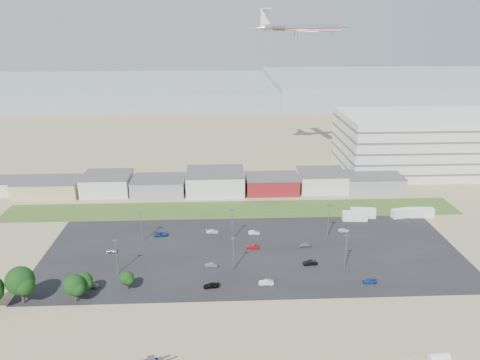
{
  "coord_description": "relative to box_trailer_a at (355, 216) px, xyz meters",
  "views": [
    {
      "loc": [
        -4.35,
        -101.4,
        63.96
      ],
      "look_at": [
        1.34,
        22.0,
        21.43
      ],
      "focal_mm": 35.0,
      "sensor_mm": 36.0,
      "label": 1
    }
  ],
  "objects": [
    {
      "name": "building_row",
      "position": [
        -57.75,
        30.18,
        2.47
      ],
      "size": [
        170.0,
        20.0,
        8.0
      ],
      "primitive_type": null,
      "color": "silver",
      "rests_on": "ground"
    },
    {
      "name": "lightpole_back_l",
      "position": [
        -68.78,
        -12.38,
        3.34
      ],
      "size": [
        1.15,
        0.48,
        9.74
      ],
      "primitive_type": null,
      "color": "slate",
      "rests_on": "ground"
    },
    {
      "name": "parking_lot",
      "position": [
        -35.75,
        -20.82,
        -1.52
      ],
      "size": [
        120.0,
        50.0,
        0.01
      ],
      "primitive_type": "cube",
      "color": "black",
      "rests_on": "ground"
    },
    {
      "name": "ground",
      "position": [
        -40.75,
        -40.82,
        -1.53
      ],
      "size": [
        700.0,
        700.0,
        0.0
      ],
      "primitive_type": "plane",
      "color": "#93825D",
      "rests_on": "ground"
    },
    {
      "name": "box_trailer_a",
      "position": [
        0.0,
        0.0,
        0.0
      ],
      "size": [
        8.36,
        3.35,
        3.06
      ],
      "primitive_type": null,
      "rotation": [
        0.0,
        0.0,
        -0.1
      ],
      "color": "silver",
      "rests_on": "ground"
    },
    {
      "name": "parked_car_2",
      "position": [
        -7.09,
        -39.22,
        -0.91
      ],
      "size": [
        3.66,
        1.56,
        1.23
      ],
      "primitive_type": "imported",
      "rotation": [
        0.0,
        0.0,
        -1.6
      ],
      "color": "navy",
      "rests_on": "ground"
    },
    {
      "name": "parking_garage",
      "position": [
        49.25,
        54.18,
        10.97
      ],
      "size": [
        80.0,
        40.0,
        25.0
      ],
      "primitive_type": "cube",
      "color": "silver",
      "rests_on": "ground"
    },
    {
      "name": "parked_car_1",
      "position": [
        -20.6,
        -29.26,
        -0.87
      ],
      "size": [
        4.09,
        1.69,
        1.32
      ],
      "primitive_type": "imported",
      "rotation": [
        0.0,
        0.0,
        -1.49
      ],
      "color": "black",
      "rests_on": "ground"
    },
    {
      "name": "tree_mid",
      "position": [
        -79.87,
        -44.27,
        2.52
      ],
      "size": [
        5.4,
        5.4,
        8.1
      ],
      "primitive_type": null,
      "color": "black",
      "rests_on": "ground"
    },
    {
      "name": "lightpole_front_r",
      "position": [
        -11.52,
        -31.26,
        3.39
      ],
      "size": [
        1.16,
        0.48,
        9.83
      ],
      "primitive_type": null,
      "color": "slate",
      "rests_on": "ground"
    },
    {
      "name": "parked_car_11",
      "position": [
        -34.49,
        -9.14,
        -0.93
      ],
      "size": [
        3.61,
        1.26,
        1.19
      ],
      "primitive_type": "imported",
      "rotation": [
        0.0,
        0.0,
        1.57
      ],
      "color": "silver",
      "rests_on": "ground"
    },
    {
      "name": "box_trailer_d",
      "position": [
        23.5,
        1.94,
        0.02
      ],
      "size": [
        8.29,
        2.7,
        3.09
      ],
      "primitive_type": null,
      "rotation": [
        0.0,
        0.0,
        -0.01
      ],
      "color": "silver",
      "rests_on": "ground"
    },
    {
      "name": "parked_car_12",
      "position": [
        -20.34,
        -18.37,
        -0.97
      ],
      "size": [
        3.92,
        1.72,
        1.12
      ],
      "primitive_type": "imported",
      "rotation": [
        0.0,
        0.0,
        -1.53
      ],
      "color": "#A5A5AA",
      "rests_on": "ground"
    },
    {
      "name": "lightpole_front_l",
      "position": [
        -72.5,
        -31.44,
        3.38
      ],
      "size": [
        1.16,
        0.48,
        9.82
      ],
      "primitive_type": null,
      "color": "slate",
      "rests_on": "ground"
    },
    {
      "name": "parked_car_4",
      "position": [
        -47.73,
        -29.05,
        -0.96
      ],
      "size": [
        3.48,
        1.27,
        1.14
      ],
      "primitive_type": "imported",
      "rotation": [
        0.0,
        0.0,
        -1.55
      ],
      "color": "#595B5E",
      "rests_on": "ground"
    },
    {
      "name": "box_trailer_b",
      "position": [
        3.54,
        2.49,
        0.04
      ],
      "size": [
        8.6,
        3.62,
        3.13
      ],
      "primitive_type": null,
      "rotation": [
        0.0,
        0.0,
        -0.12
      ],
      "color": "silver",
      "rests_on": "ground"
    },
    {
      "name": "parked_car_9",
      "position": [
        -63.64,
        -9.02,
        -0.92
      ],
      "size": [
        4.48,
        2.2,
        1.23
      ],
      "primitive_type": "imported",
      "rotation": [
        0.0,
        0.0,
        1.61
      ],
      "color": "navy",
      "rests_on": "ground"
    },
    {
      "name": "airliner",
      "position": [
        -8.45,
        67.19,
        58.93
      ],
      "size": [
        47.26,
        36.5,
        12.58
      ],
      "primitive_type": null,
      "rotation": [
        0.0,
        0.0,
        0.19
      ],
      "color": "silver"
    },
    {
      "name": "parked_car_8",
      "position": [
        -6.02,
        -8.8,
        -0.94
      ],
      "size": [
        3.61,
        1.79,
        1.18
      ],
      "primitive_type": "imported",
      "rotation": [
        0.0,
        0.0,
        1.45
      ],
      "color": "silver",
      "rests_on": "ground"
    },
    {
      "name": "tree_right",
      "position": [
        -78.4,
        -41.35,
        1.86
      ],
      "size": [
        4.52,
        4.52,
        6.78
      ],
      "primitive_type": null,
      "color": "black",
      "rests_on": "ground"
    },
    {
      "name": "parked_car_6",
      "position": [
        -47.61,
        -7.87,
        -0.93
      ],
      "size": [
        4.13,
        1.72,
        1.19
      ],
      "primitive_type": "imported",
      "rotation": [
        0.0,
        0.0,
        1.58
      ],
      "color": "silver",
      "rests_on": "ground"
    },
    {
      "name": "box_trailer_c",
      "position": [
        17.19,
        1.96,
        -0.06
      ],
      "size": [
        8.19,
        4.03,
        2.94
      ],
      "primitive_type": null,
      "rotation": [
        0.0,
        0.0,
        0.21
      ],
      "color": "silver",
      "rests_on": "ground"
    },
    {
      "name": "storage_tank_ne",
      "position": [
        -2.75,
        -69.03,
        -0.32
      ],
      "size": [
        4.16,
        2.32,
        2.41
      ],
      "primitive_type": null,
      "rotation": [
        0.0,
        0.0,
        0.08
      ],
      "color": "silver",
      "rests_on": "ground"
    },
    {
      "name": "hills_backdrop",
      "position": [
        -0.75,
        274.18,
        2.97
      ],
      "size": [
        700.0,
        200.0,
        9.0
      ],
      "primitive_type": null,
      "color": "gray",
      "rests_on": "ground"
    },
    {
      "name": "lightpole_front_m",
      "position": [
        -41.77,
        -30.89,
        3.24
      ],
      "size": [
        1.12,
        0.47,
        9.54
      ],
      "primitive_type": null,
      "color": "slate",
      "rests_on": "ground"
    },
    {
      "name": "parked_car_5",
      "position": [
        -76.77,
        -19.49,
        -0.98
      ],
      "size": [
        3.2,
        1.29,
        1.09
      ],
      "primitive_type": "imported",
      "rotation": [
        0.0,
        0.0,
        -1.57
      ],
      "color": "#A5A5AA",
      "rests_on": "ground"
    },
    {
      "name": "parked_car_13",
      "position": [
        -33.64,
        -38.81,
        -0.88
      ],
      "size": [
        3.99,
        1.53,
        1.3
      ],
      "primitive_type": "imported",
      "rotation": [
        0.0,
        0.0,
        -1.61
      ],
      "color": "silver",
      "rests_on": "ground"
    },
    {
      "name": "parked_car_10",
      "position": [
        -77.78,
        -38.08,
        -0.92
      ],
      "size": [
        4.32,
        2.13,
        1.21
      ],
      "primitive_type": "imported",
      "rotation": [
        0.0,
        0.0,
        1.46
      ],
      "color": "#595B5E",
      "rests_on": "ground"
    },
    {
      "name": "grass_strip",
      "position": [
        -40.75,
        11.18,
        -1.52
      ],
      "size": [
        160.0,
        16.0,
        0.02
      ],
      "primitive_type": "cube",
      "color": "#344F1D",
      "rests_on": "ground"
    },
    {
      "name": "lightpole_back_r",
      "position": [
        -11.88,
        -11.94,
        3.79
      ],
      "size": [
        1.25,
        0.52,
        10.63
      ],
      "primitive_type": null,
      "color": "slate",
      "rests_on": "ground"
    },
    {
      "name": "parked_car_3",
      "position": [
        -47.62,
        -39.43,
        -0.95
      ],
      "size": [
        4.12,
        2.06,
        1.15
      ],
      "primitive_type": "imported",
      "rotation": [
        0.0,
        0.0,
        -1.45
      ],
      "color": "black",
      "rests_on": "ground"
    },
    {
      "name": "tree_near",
      "position": [
        -68.51,
        -39.48,
        1.35
      ],
      "size": [
        3.83,
        3.83,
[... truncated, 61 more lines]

